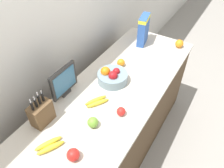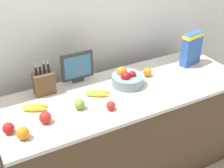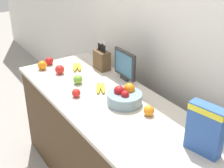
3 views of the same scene
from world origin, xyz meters
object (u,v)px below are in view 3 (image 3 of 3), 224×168
knife_block (102,60)px  orange_mid_left (149,111)px  banana_bunch_left (101,88)px  orange_front_center (42,65)px  apple_rear (49,61)px  apple_near_bananas (76,93)px  cereal_box (205,127)px  apple_rightmost (60,69)px  apple_middle (78,79)px  small_monitor (125,65)px  fruit_bowl (125,97)px  banana_bunch_right (77,67)px

knife_block → orange_mid_left: (0.86, -0.15, -0.05)m
banana_bunch_left → orange_front_center: bearing=-159.6°
apple_rear → apple_near_bananas: bearing=-6.5°
cereal_box → apple_rightmost: 1.47m
cereal_box → apple_rear: bearing=176.1°
banana_bunch_left → apple_middle: size_ratio=2.50×
small_monitor → apple_middle: small_monitor is taller
fruit_bowl → orange_front_center: fruit_bowl is taller
banana_bunch_left → apple_rear: size_ratio=2.55×
small_monitor → apple_rear: (-0.66, -0.41, -0.10)m
fruit_bowl → banana_bunch_left: (-0.28, -0.03, -0.04)m
apple_rear → orange_mid_left: bearing=10.0°
banana_bunch_right → orange_mid_left: (0.99, 0.04, 0.02)m
small_monitor → apple_rightmost: bearing=-135.1°
banana_bunch_left → apple_rightmost: apple_rightmost is taller
orange_front_center → orange_mid_left: (1.15, 0.31, -0.00)m
knife_block → banana_bunch_left: 0.42m
apple_rear → knife_block: bearing=45.5°
apple_rear → orange_mid_left: 1.24m
banana_bunch_left → apple_middle: (-0.19, -0.10, 0.02)m
small_monitor → cereal_box: (1.03, -0.19, 0.03)m
cereal_box → apple_near_bananas: cereal_box is taller
small_monitor → apple_near_bananas: (0.05, -0.49, -0.10)m
apple_rightmost → orange_front_center: orange_front_center is taller
fruit_bowl → orange_front_center: bearing=-163.7°
cereal_box → orange_front_center: 1.66m
knife_block → banana_bunch_left: (0.35, -0.23, -0.07)m
apple_middle → orange_front_center: orange_front_center is taller
apple_near_bananas → apple_middle: 0.23m
small_monitor → apple_rightmost: size_ratio=3.28×
knife_block → fruit_bowl: bearing=-17.1°
apple_middle → orange_front_center: 0.46m
fruit_bowl → apple_rightmost: 0.77m
apple_rightmost → small_monitor: bearing=44.9°
fruit_bowl → apple_near_bananas: size_ratio=3.88×
apple_middle → cereal_box: bearing=8.9°
cereal_box → orange_mid_left: 0.49m
small_monitor → banana_bunch_right: size_ratio=1.36×
fruit_bowl → banana_bunch_right: 0.77m
knife_block → fruit_bowl: size_ratio=1.08×
cereal_box → fruit_bowl: (-0.70, -0.05, -0.11)m
orange_mid_left → banana_bunch_left: bearing=-171.5°
banana_bunch_right → apple_rightmost: apple_rightmost is taller
cereal_box → apple_rear: size_ratio=3.98×
knife_block → banana_bunch_left: size_ratio=1.43×
apple_rightmost → orange_mid_left: size_ratio=1.10×
orange_mid_left → knife_block: bearing=170.1°
cereal_box → orange_front_center: bearing=179.8°
orange_front_center → orange_mid_left: size_ratio=1.12×
apple_near_bananas → orange_front_center: size_ratio=0.80×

